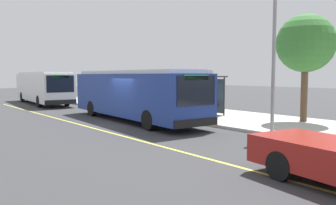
{
  "coord_description": "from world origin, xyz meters",
  "views": [
    {
      "loc": [
        16.05,
        -9.94,
        2.68
      ],
      "look_at": [
        1.89,
        1.34,
        1.23
      ],
      "focal_mm": 36.68,
      "sensor_mm": 36.0,
      "label": 1
    }
  ],
  "objects_px": {
    "transit_bus_main": "(134,93)",
    "transit_bus_second": "(43,87)",
    "waiting_bench": "(205,107)",
    "route_sign_post": "(211,88)"
  },
  "relations": [
    {
      "from": "waiting_bench",
      "to": "route_sign_post",
      "type": "height_order",
      "value": "route_sign_post"
    },
    {
      "from": "transit_bus_second",
      "to": "route_sign_post",
      "type": "distance_m",
      "value": 19.11
    },
    {
      "from": "waiting_bench",
      "to": "route_sign_post",
      "type": "xyz_separation_m",
      "value": [
        2.09,
        -1.63,
        1.32
      ]
    },
    {
      "from": "transit_bus_second",
      "to": "transit_bus_main",
      "type": "bearing_deg",
      "value": 0.55
    },
    {
      "from": "transit_bus_main",
      "to": "transit_bus_second",
      "type": "distance_m",
      "value": 15.4
    },
    {
      "from": "waiting_bench",
      "to": "transit_bus_main",
      "type": "bearing_deg",
      "value": -107.14
    },
    {
      "from": "waiting_bench",
      "to": "route_sign_post",
      "type": "relative_size",
      "value": 0.57
    },
    {
      "from": "route_sign_post",
      "to": "waiting_bench",
      "type": "bearing_deg",
      "value": 142.08
    },
    {
      "from": "transit_bus_main",
      "to": "transit_bus_second",
      "type": "height_order",
      "value": "same"
    },
    {
      "from": "transit_bus_second",
      "to": "route_sign_post",
      "type": "height_order",
      "value": "same"
    }
  ]
}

